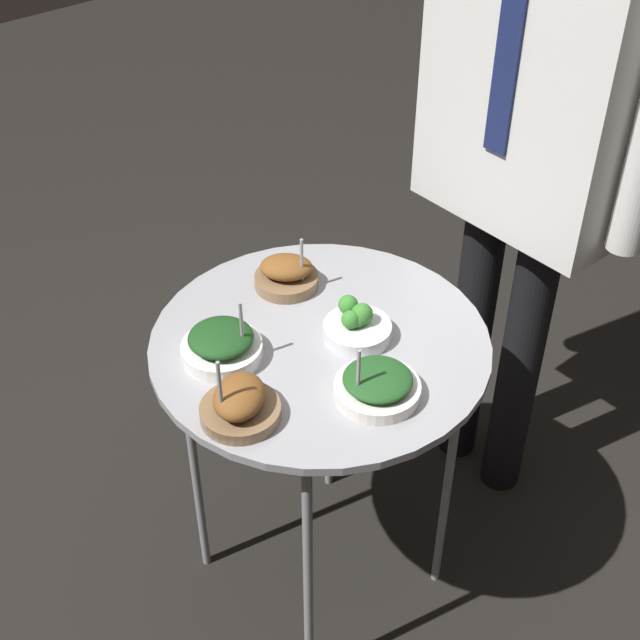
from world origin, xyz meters
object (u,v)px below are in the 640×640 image
(serving_cart, at_px, (320,361))
(bowl_spinach_far_rim, at_px, (377,386))
(waiter_figure, at_px, (533,120))
(bowl_broccoli_back_right, at_px, (357,326))
(bowl_roast_back_left, at_px, (286,274))
(bowl_roast_mid_left, at_px, (240,404))
(bowl_spinach_front_right, at_px, (222,345))

(serving_cart, bearing_deg, bowl_spinach_far_rim, -6.82)
(serving_cart, xyz_separation_m, waiter_figure, (0.01, 0.57, 0.35))
(bowl_broccoli_back_right, bearing_deg, bowl_roast_back_left, -179.90)
(bowl_roast_mid_left, bearing_deg, bowl_roast_back_left, 129.49)
(serving_cart, relative_size, bowl_roast_mid_left, 4.83)
(bowl_broccoli_back_right, height_order, waiter_figure, waiter_figure)
(bowl_spinach_far_rim, relative_size, bowl_broccoli_back_right, 1.18)
(bowl_roast_back_left, xyz_separation_m, bowl_roast_mid_left, (0.25, -0.31, 0.00))
(bowl_spinach_far_rim, distance_m, bowl_roast_mid_left, 0.25)
(bowl_spinach_front_right, relative_size, bowl_spinach_far_rim, 0.98)
(serving_cart, distance_m, bowl_roast_back_left, 0.21)
(bowl_broccoli_back_right, bearing_deg, bowl_roast_mid_left, -83.88)
(serving_cart, relative_size, bowl_roast_back_left, 5.41)
(serving_cart, distance_m, bowl_spinach_far_rim, 0.20)
(bowl_roast_back_left, bearing_deg, bowl_roast_mid_left, -50.51)
(bowl_spinach_far_rim, xyz_separation_m, waiter_figure, (-0.18, 0.59, 0.27))
(bowl_spinach_front_right, bearing_deg, bowl_spinach_far_rim, 29.68)
(bowl_spinach_front_right, xyz_separation_m, waiter_figure, (0.09, 0.75, 0.26))
(serving_cart, relative_size, waiter_figure, 0.46)
(serving_cart, bearing_deg, bowl_roast_back_left, 161.29)
(bowl_spinach_far_rim, height_order, bowl_broccoli_back_right, bowl_spinach_far_rim)
(bowl_spinach_front_right, bearing_deg, bowl_roast_mid_left, -24.38)
(bowl_roast_mid_left, bearing_deg, bowl_broccoli_back_right, 96.12)
(bowl_spinach_front_right, height_order, bowl_roast_back_left, bowl_spinach_front_right)
(serving_cart, bearing_deg, waiter_figure, 89.14)
(bowl_roast_back_left, bearing_deg, serving_cart, -18.71)
(serving_cart, relative_size, bowl_spinach_front_right, 4.79)
(serving_cart, bearing_deg, bowl_spinach_front_right, -115.06)
(bowl_broccoli_back_right, xyz_separation_m, waiter_figure, (-0.03, 0.51, 0.27))
(bowl_roast_back_left, xyz_separation_m, waiter_figure, (0.19, 0.51, 0.26))
(bowl_broccoli_back_right, bearing_deg, waiter_figure, 93.29)
(bowl_spinach_far_rim, height_order, bowl_roast_mid_left, bowl_roast_mid_left)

